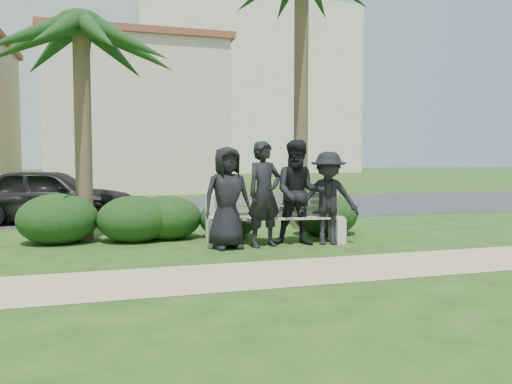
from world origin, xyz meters
TOP-DOWN VIEW (x-y plane):
  - ground at (0.00, 0.00)m, footprint 160.00×160.00m
  - footpath at (0.00, -1.80)m, footprint 30.00×1.60m
  - asphalt_street at (0.00, 8.00)m, footprint 160.00×8.00m
  - stucco_bldg_right at (-1.00, 18.00)m, footprint 8.40×8.40m
  - hotel_tower at (14.00, 55.00)m, footprint 26.00×18.00m
  - park_bench at (0.57, 0.54)m, footprint 2.64×0.92m
  - man_a at (-0.40, 0.25)m, footprint 0.95×0.69m
  - man_b at (0.28, 0.24)m, footprint 0.79×0.63m
  - man_c at (0.94, 0.24)m, footprint 1.13×1.00m
  - man_d at (1.49, 0.15)m, footprint 1.25×0.94m
  - hedge_a at (-3.32, 1.69)m, footprint 1.48×1.22m
  - hedge_b at (-1.94, 1.51)m, footprint 1.40×1.16m
  - hedge_c at (-1.29, 1.64)m, footprint 1.35×1.12m
  - hedge_d at (-0.07, 1.53)m, footprint 1.22×1.00m
  - hedge_e at (1.93, 1.24)m, footprint 1.37×1.13m
  - palm_left at (-2.85, 1.94)m, footprint 3.00×3.00m
  - car_a at (-3.79, 5.02)m, footprint 4.23×2.34m

SIDE VIEW (x-z plane):
  - ground at x=0.00m, z-range 0.00..0.00m
  - footpath at x=0.00m, z-range -0.01..0.01m
  - asphalt_street at x=0.00m, z-range -0.01..0.01m
  - hedge_d at x=-0.07m, z-range 0.00..0.79m
  - park_bench at x=0.57m, z-range -0.04..0.85m
  - hedge_c at x=-1.29m, z-range 0.00..0.88m
  - hedge_e at x=1.93m, z-range 0.00..0.89m
  - hedge_b at x=-1.94m, z-range 0.00..0.91m
  - hedge_a at x=-3.32m, z-range 0.00..0.96m
  - car_a at x=-3.79m, z-range 0.00..1.36m
  - man_d at x=1.49m, z-range 0.00..1.71m
  - man_a at x=-0.40m, z-range 0.00..1.80m
  - man_b at x=0.28m, z-range 0.00..1.90m
  - man_c at x=0.94m, z-range 0.00..1.93m
  - stucco_bldg_right at x=-1.00m, z-range 0.01..7.31m
  - palm_left at x=-2.85m, z-range 1.56..6.59m
  - hotel_tower at x=14.00m, z-range -5.24..32.06m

